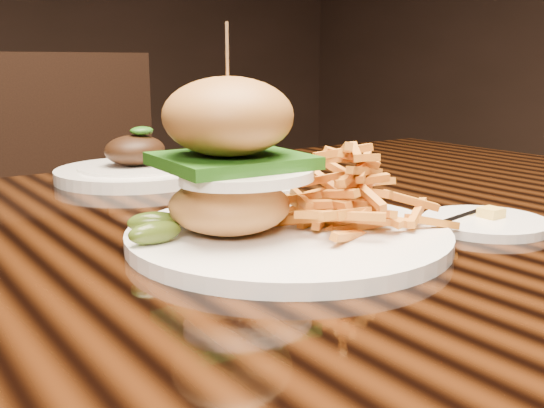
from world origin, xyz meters
TOP-DOWN VIEW (x-y plane):
  - dining_table at (0.00, 0.00)m, footprint 1.60×0.90m
  - burger_plate at (0.03, -0.10)m, footprint 0.32×0.32m
  - side_saucer at (0.25, -0.18)m, footprint 0.14×0.14m
  - ramekin at (0.06, 0.01)m, footprint 0.09×0.09m
  - far_dish at (0.05, 0.32)m, footprint 0.24×0.24m
  - chair_far at (0.16, 0.89)m, footprint 0.48×0.48m

SIDE VIEW (x-z plane):
  - chair_far at x=0.16m, z-range 0.06..1.01m
  - dining_table at x=0.00m, z-range 0.30..1.05m
  - side_saucer at x=0.25m, z-range 0.75..0.77m
  - far_dish at x=0.05m, z-range 0.73..0.81m
  - ramekin at x=0.06m, z-range 0.75..0.79m
  - burger_plate at x=0.03m, z-range 0.70..0.91m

